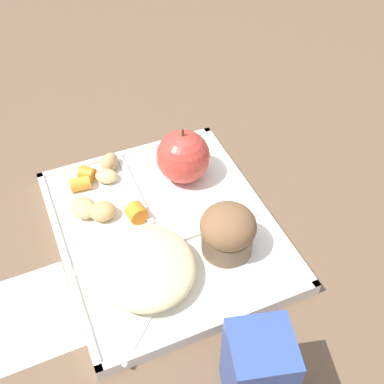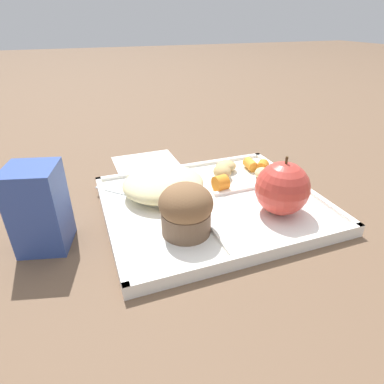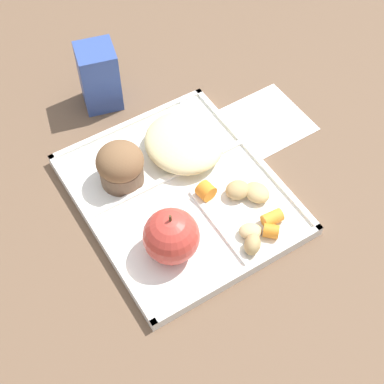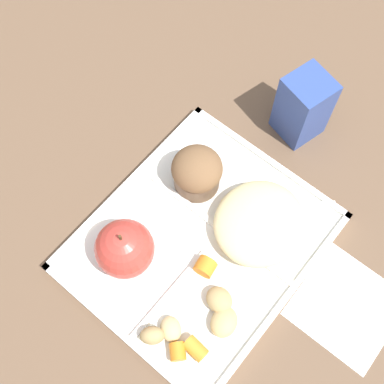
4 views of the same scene
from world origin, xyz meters
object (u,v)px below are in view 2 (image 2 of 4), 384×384
at_px(bran_muffin, 186,210).
at_px(plastic_fork, 140,197).
at_px(green_apple, 282,188).
at_px(milk_carton, 39,208).
at_px(lunch_tray, 213,205).

distance_m(bran_muffin, plastic_fork, 0.12).
bearing_deg(green_apple, milk_carton, -9.54).
height_order(green_apple, plastic_fork, green_apple).
distance_m(plastic_fork, milk_carton, 0.15).
bearing_deg(milk_carton, lunch_tray, -163.84).
bearing_deg(plastic_fork, milk_carton, 22.85).
bearing_deg(lunch_tray, plastic_fork, -25.86).
height_order(lunch_tray, green_apple, green_apple).
height_order(bran_muffin, milk_carton, milk_carton).
height_order(bran_muffin, plastic_fork, bran_muffin).
bearing_deg(milk_carton, bran_muffin, 177.50).
distance_m(green_apple, plastic_fork, 0.22).
relative_size(lunch_tray, plastic_fork, 2.84).
bearing_deg(bran_muffin, lunch_tray, -137.31).
xyz_separation_m(lunch_tray, bran_muffin, (0.06, 0.06, 0.04)).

